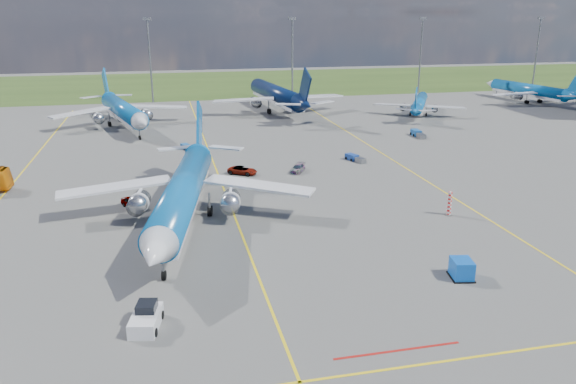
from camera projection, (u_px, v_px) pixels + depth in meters
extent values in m
plane|color=#545452|center=(252.00, 261.00, 56.77)|extent=(400.00, 400.00, 0.00)
cube|color=#2D4719|center=(183.00, 84.00, 196.03)|extent=(400.00, 80.00, 0.01)
cube|color=yellow|center=(220.00, 179.00, 84.62)|extent=(0.25, 160.00, 0.02)
cube|color=yellow|center=(300.00, 382.00, 38.20)|extent=(60.00, 0.25, 0.02)
cube|color=yellow|center=(21.00, 173.00, 87.58)|extent=(0.25, 120.00, 0.02)
cube|color=yellow|center=(382.00, 153.00, 100.23)|extent=(0.25, 120.00, 0.02)
cube|color=#A5140F|center=(397.00, 351.00, 41.74)|extent=(10.00, 0.25, 0.02)
cylinder|color=slate|center=(150.00, 62.00, 153.42)|extent=(0.50, 0.50, 22.00)
cube|color=slate|center=(147.00, 19.00, 149.96)|extent=(2.20, 0.50, 0.80)
cylinder|color=slate|center=(292.00, 59.00, 161.85)|extent=(0.50, 0.50, 22.00)
cube|color=slate|center=(292.00, 18.00, 158.40)|extent=(2.20, 0.50, 0.80)
cylinder|color=slate|center=(420.00, 57.00, 170.29)|extent=(0.50, 0.50, 22.00)
cube|color=slate|center=(423.00, 18.00, 166.83)|extent=(2.20, 0.50, 0.80)
cylinder|color=slate|center=(536.00, 55.00, 178.73)|extent=(0.50, 0.50, 22.00)
cube|color=slate|center=(541.00, 18.00, 175.27)|extent=(2.20, 0.50, 0.80)
cylinder|color=red|center=(449.00, 204.00, 69.22)|extent=(0.50, 0.50, 3.00)
cube|color=silver|center=(146.00, 321.00, 44.66)|extent=(2.84, 4.30, 1.23)
cube|color=black|center=(147.00, 307.00, 44.94)|extent=(1.82, 1.97, 0.85)
cube|color=slate|center=(152.00, 306.00, 47.03)|extent=(0.69, 2.27, 0.19)
cube|color=blue|center=(462.00, 269.00, 52.96)|extent=(2.23, 2.59, 1.83)
imported|color=#999999|center=(133.00, 202.00, 72.16)|extent=(3.57, 4.17, 1.35)
imported|color=#999999|center=(242.00, 170.00, 86.96)|extent=(4.98, 4.23, 1.27)
imported|color=#999999|center=(298.00, 168.00, 88.28)|extent=(3.42, 4.29, 1.16)
cube|color=navy|center=(352.00, 157.00, 95.50)|extent=(1.98, 2.64, 1.00)
cube|color=slate|center=(361.00, 160.00, 93.63)|extent=(1.63, 2.07, 0.81)
cube|color=#1B5BA3|center=(186.00, 147.00, 102.97)|extent=(1.89, 2.50, 0.94)
cube|color=slate|center=(191.00, 149.00, 101.22)|extent=(1.55, 1.96, 0.77)
cube|color=#195196|center=(416.00, 133.00, 114.34)|extent=(1.67, 2.86, 1.17)
cube|color=slate|center=(421.00, 136.00, 111.77)|extent=(1.41, 2.21, 0.96)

